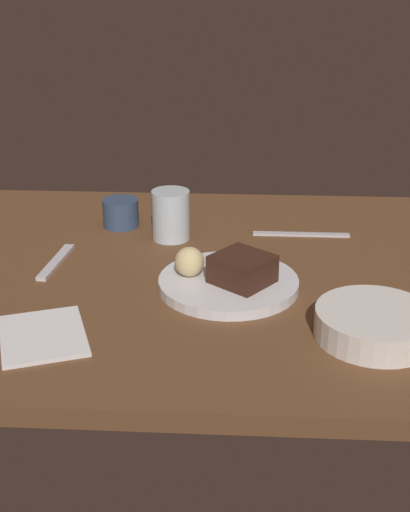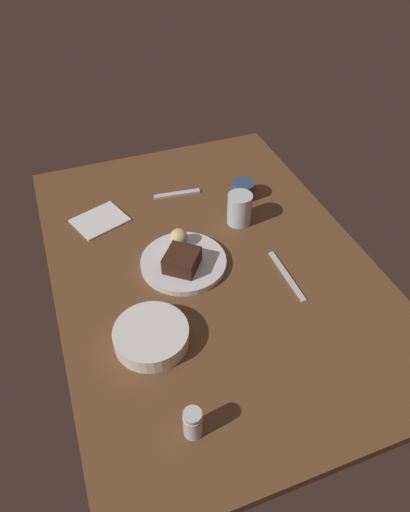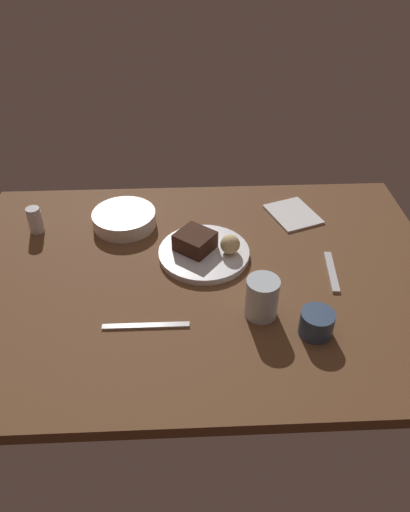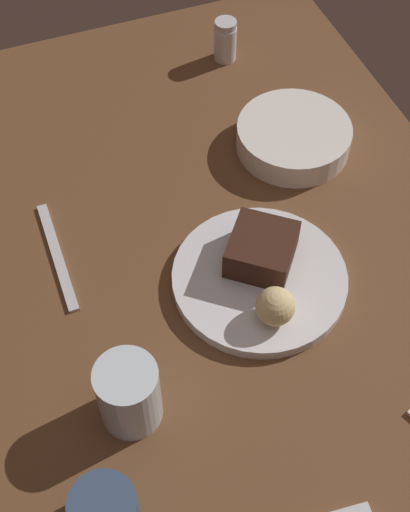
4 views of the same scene
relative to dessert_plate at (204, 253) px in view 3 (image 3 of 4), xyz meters
The scene contains 11 objects.
dining_table 7.71cm from the dessert_plate, 80.79° to the left, with size 120.00×84.00×3.00cm, color brown.
dessert_plate is the anchor object (origin of this frame).
chocolate_cake_slice 4.03cm from the dessert_plate, 25.87° to the right, with size 8.68×8.26×4.63cm, color #381E14.
bread_roll 7.41cm from the dessert_plate, behind, with size 5.00×5.00×5.00cm, color #DBC184.
salt_shaker 47.21cm from the dessert_plate, 16.11° to the right, with size 3.86×3.86×7.34cm.
water_glass 24.68cm from the dessert_plate, 118.73° to the left, with size 7.30×7.30×9.67cm, color silver.
side_bowl 26.19cm from the dessert_plate, 34.67° to the right, with size 17.43×17.43×4.17cm, color white.
coffee_cup 35.70cm from the dessert_plate, 129.36° to the left, with size 7.27×7.27×5.66cm, color #334766.
dessert_spoon 32.19cm from the dessert_plate, 165.36° to the left, with size 15.00×1.80×0.70cm, color silver.
butter_knife 27.84cm from the dessert_plate, 60.48° to the left, with size 19.00×1.40×0.50cm, color silver.
folded_napkin 31.87cm from the dessert_plate, 146.05° to the right, with size 11.97×14.74×0.60cm, color white.
Camera 3 is at (3.01, 90.62, 80.60)cm, focal length 34.06 mm.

